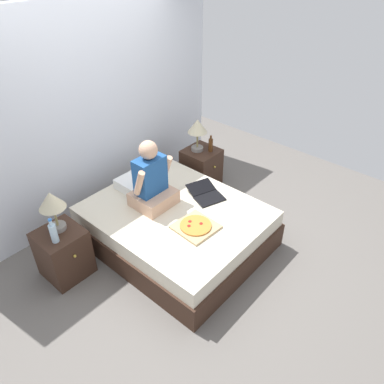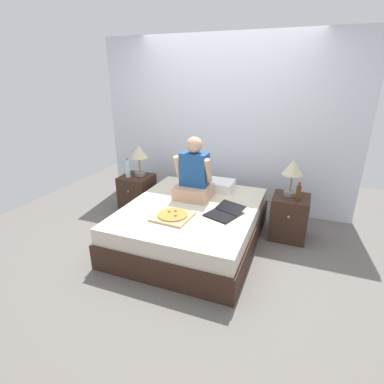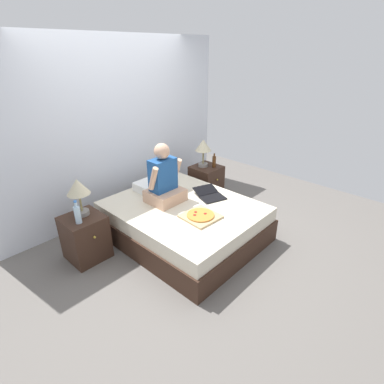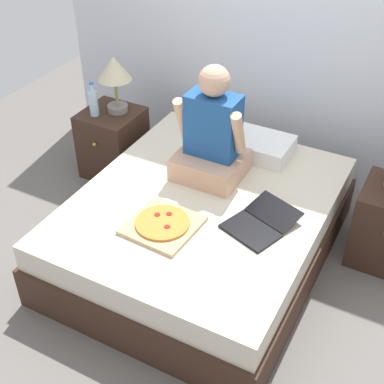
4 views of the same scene
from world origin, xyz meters
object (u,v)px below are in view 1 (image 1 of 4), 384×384
object	(u,v)px
lamp_on_right_nightstand	(197,128)
nightstand_right	(201,168)
lamp_on_left_nightstand	(52,203)
pizza_box	(196,226)
bed	(176,226)
beer_bottle	(211,145)
laptop	(207,195)
water_bottle	(53,233)
person_seated	(152,182)
nightstand_left	(64,253)

from	to	relation	value
lamp_on_right_nightstand	nightstand_right	bearing A→B (deg)	-59.07
lamp_on_left_nightstand	pizza_box	xyz separation A→B (m)	(0.98, -0.97, -0.38)
bed	nightstand_right	bearing A→B (deg)	26.75
beer_bottle	laptop	world-z (taller)	beer_bottle
water_bottle	person_seated	size ratio (longest dim) A/B	0.35
lamp_on_left_nightstand	nightstand_right	world-z (taller)	lamp_on_left_nightstand
bed	beer_bottle	xyz separation A→B (m)	(1.18, 0.46, 0.41)
lamp_on_left_nightstand	laptop	size ratio (longest dim) A/B	0.91
person_seated	pizza_box	world-z (taller)	person_seated
lamp_on_left_nightstand	nightstand_right	xyz separation A→B (m)	(2.18, -0.05, -0.60)
nightstand_right	person_seated	xyz separation A→B (m)	(-1.19, -0.28, 0.49)
beer_bottle	person_seated	bearing A→B (deg)	-171.65
bed	water_bottle	size ratio (longest dim) A/B	6.89
lamp_on_left_nightstand	lamp_on_right_nightstand	distance (m)	2.15
nightstand_right	beer_bottle	world-z (taller)	beer_bottle
nightstand_left	lamp_on_right_nightstand	size ratio (longest dim) A/B	1.24
nightstand_right	laptop	bearing A→B (deg)	-136.33
pizza_box	lamp_on_left_nightstand	bearing A→B (deg)	135.31
water_bottle	lamp_on_right_nightstand	distance (m)	2.28
lamp_on_right_nightstand	pizza_box	distance (m)	1.56
bed	water_bottle	bearing A→B (deg)	158.47
bed	water_bottle	distance (m)	1.35
lamp_on_left_nightstand	person_seated	world-z (taller)	person_seated
lamp_on_left_nightstand	beer_bottle	world-z (taller)	lamp_on_left_nightstand
lamp_on_left_nightstand	person_seated	size ratio (longest dim) A/B	0.58
beer_bottle	person_seated	size ratio (longest dim) A/B	0.29
laptop	pizza_box	distance (m)	0.57
bed	lamp_on_right_nightstand	bearing A→B (deg)	29.45
person_seated	laptop	size ratio (longest dim) A/B	1.57
nightstand_right	person_seated	size ratio (longest dim) A/B	0.71
lamp_on_right_nightstand	person_seated	bearing A→B (deg)	-163.88
lamp_on_right_nightstand	pizza_box	world-z (taller)	lamp_on_right_nightstand
lamp_on_right_nightstand	water_bottle	bearing A→B (deg)	-176.46
bed	lamp_on_left_nightstand	xyz separation A→B (m)	(-1.07, 0.61, 0.64)
water_bottle	laptop	bearing A→B (deg)	-19.36
water_bottle	beer_bottle	world-z (taller)	water_bottle
water_bottle	laptop	xyz separation A→B (m)	(1.61, -0.57, -0.16)
bed	person_seated	distance (m)	0.60
water_bottle	pizza_box	world-z (taller)	water_bottle
beer_bottle	lamp_on_right_nightstand	bearing A→B (deg)	123.69
nightstand_left	lamp_on_left_nightstand	xyz separation A→B (m)	(0.04, 0.05, 0.60)
nightstand_left	bed	bearing A→B (deg)	-26.75
beer_bottle	nightstand_right	bearing A→B (deg)	125.01
water_bottle	lamp_on_right_nightstand	xyz separation A→B (m)	(2.27, 0.14, 0.22)
lamp_on_right_nightstand	person_seated	world-z (taller)	person_seated
lamp_on_right_nightstand	laptop	world-z (taller)	lamp_on_right_nightstand
water_bottle	person_seated	xyz separation A→B (m)	(1.11, -0.19, 0.10)
bed	nightstand_right	size ratio (longest dim) A/B	3.42
laptop	nightstand_left	bearing A→B (deg)	156.80
laptop	nightstand_right	bearing A→B (deg)	43.67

